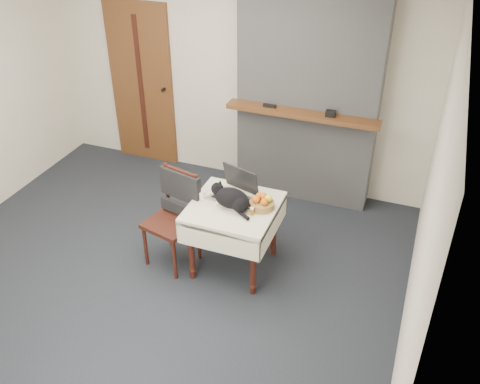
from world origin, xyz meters
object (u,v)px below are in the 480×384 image
(side_table, at_px, (234,215))
(laptop, at_px, (235,191))
(door, at_px, (142,85))
(fruit_basket, at_px, (262,203))
(pill_bottle, at_px, (252,211))
(cat, at_px, (232,199))
(cream_jar, at_px, (201,195))
(chair, at_px, (176,204))

(side_table, distance_m, laptop, 0.23)
(door, xyz_separation_m, fruit_basket, (2.09, -1.58, -0.25))
(side_table, distance_m, pill_bottle, 0.27)
(door, bearing_deg, cat, -42.34)
(cream_jar, relative_size, fruit_basket, 0.34)
(chair, bearing_deg, door, 140.93)
(door, height_order, cat, door)
(cat, distance_m, cream_jar, 0.33)
(cream_jar, xyz_separation_m, chair, (-0.24, -0.05, -0.13))
(pill_bottle, bearing_deg, side_table, 158.68)
(laptop, height_order, cat, laptop)
(cream_jar, height_order, chair, chair)
(door, bearing_deg, laptop, -39.97)
(fruit_basket, bearing_deg, pill_bottle, -108.67)
(cream_jar, bearing_deg, pill_bottle, -8.54)
(pill_bottle, bearing_deg, door, 139.95)
(door, xyz_separation_m, laptop, (1.80, -1.51, -0.23))
(cat, xyz_separation_m, chair, (-0.56, -0.01, -0.19))
(door, relative_size, laptop, 4.38)
(side_table, bearing_deg, cat, -85.27)
(laptop, distance_m, fruit_basket, 0.30)
(pill_bottle, relative_size, chair, 0.08)
(side_table, xyz_separation_m, chair, (-0.56, -0.05, 0.02))
(fruit_basket, bearing_deg, cat, -158.45)
(side_table, bearing_deg, pill_bottle, -21.32)
(fruit_basket, bearing_deg, side_table, -167.26)
(door, distance_m, pill_bottle, 2.68)
(laptop, bearing_deg, fruit_basket, 3.14)
(fruit_basket, bearing_deg, chair, -172.13)
(side_table, height_order, cream_jar, cream_jar)
(laptop, height_order, fruit_basket, laptop)
(cat, bearing_deg, chair, -165.84)
(cream_jar, distance_m, fruit_basket, 0.57)
(laptop, xyz_separation_m, fruit_basket, (0.29, -0.07, -0.02))
(door, height_order, pill_bottle, door)
(cream_jar, bearing_deg, cat, -7.01)
(door, xyz_separation_m, cat, (1.84, -1.68, -0.20))
(laptop, height_order, pill_bottle, laptop)
(door, xyz_separation_m, pill_bottle, (2.04, -1.72, -0.26))
(side_table, height_order, chair, chair)
(door, height_order, cream_jar, door)
(laptop, relative_size, cream_jar, 6.03)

